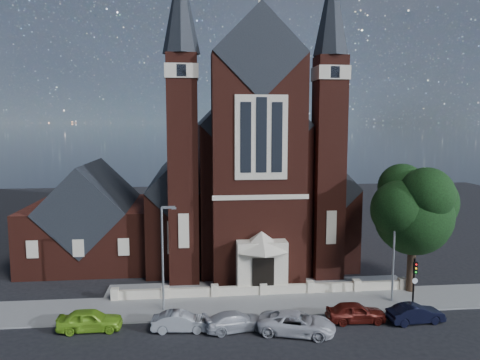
% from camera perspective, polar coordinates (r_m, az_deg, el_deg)
% --- Properties ---
extents(ground, '(120.00, 120.00, 0.00)m').
position_cam_1_polar(ground, '(47.89, 1.25, -10.28)').
color(ground, black).
rests_on(ground, ground).
extents(pavement_strip, '(60.00, 5.00, 0.12)m').
position_cam_1_polar(pavement_strip, '(38.08, 3.29, -14.92)').
color(pavement_strip, slate).
rests_on(pavement_strip, ground).
extents(forecourt_paving, '(26.00, 3.00, 0.14)m').
position_cam_1_polar(forecourt_paving, '(41.78, 2.39, -12.90)').
color(forecourt_paving, slate).
rests_on(forecourt_paving, ground).
extents(forecourt_wall, '(24.00, 0.40, 0.90)m').
position_cam_1_polar(forecourt_wall, '(39.92, 2.82, -13.87)').
color(forecourt_wall, '#C0B298').
rests_on(forecourt_wall, ground).
extents(church, '(20.01, 34.90, 29.20)m').
position_cam_1_polar(church, '(53.96, 0.22, 0.57)').
color(church, '#471B12').
rests_on(church, ground).
extents(parish_hall, '(12.00, 12.20, 10.24)m').
position_cam_1_polar(parish_hall, '(50.49, -17.58, -5.00)').
color(parish_hall, '#471B12').
rests_on(parish_hall, ground).
extents(street_tree, '(6.40, 6.60, 10.70)m').
position_cam_1_polar(street_tree, '(41.11, 20.72, -3.62)').
color(street_tree, black).
rests_on(street_tree, ground).
extents(street_lamp_left, '(1.16, 0.22, 8.09)m').
position_cam_1_polar(street_lamp_left, '(35.75, -9.29, -8.69)').
color(street_lamp_left, gray).
rests_on(street_lamp_left, ground).
extents(street_lamp_right, '(1.16, 0.22, 8.09)m').
position_cam_1_polar(street_lamp_right, '(39.04, 18.38, -7.62)').
color(street_lamp_right, gray).
rests_on(street_lamp_right, ground).
extents(traffic_signal, '(0.28, 0.42, 4.00)m').
position_cam_1_polar(traffic_signal, '(38.61, 20.49, -10.99)').
color(traffic_signal, black).
rests_on(traffic_signal, ground).
extents(car_lime_van, '(4.39, 1.80, 1.49)m').
position_cam_1_polar(car_lime_van, '(35.05, -17.82, -15.94)').
color(car_lime_van, '#7AB424').
rests_on(car_lime_van, ground).
extents(car_silver_a, '(4.07, 1.66, 1.31)m').
position_cam_1_polar(car_silver_a, '(33.74, -7.22, -16.75)').
color(car_silver_a, '#93979A').
rests_on(car_silver_a, ground).
extents(car_silver_b, '(4.67, 2.65, 1.28)m').
position_cam_1_polar(car_silver_b, '(33.60, -0.53, -16.82)').
color(car_silver_b, '#ADAFB5').
rests_on(car_silver_b, ground).
extents(car_white_suv, '(5.69, 3.83, 1.45)m').
position_cam_1_polar(car_white_suv, '(33.29, 6.93, -16.95)').
color(car_white_suv, silver).
rests_on(car_white_suv, ground).
extents(car_dark_red, '(4.28, 1.84, 1.44)m').
position_cam_1_polar(car_dark_red, '(35.77, 13.92, -15.37)').
color(car_dark_red, '#4E130D').
rests_on(car_dark_red, ground).
extents(car_navy, '(4.15, 1.77, 1.33)m').
position_cam_1_polar(car_navy, '(36.89, 20.60, -15.00)').
color(car_navy, black).
rests_on(car_navy, ground).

